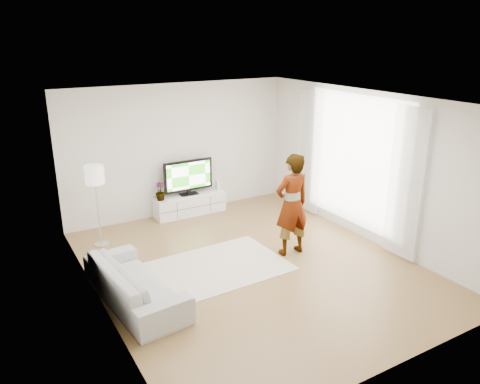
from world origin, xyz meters
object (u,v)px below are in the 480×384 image
floor_lamp (95,178)px  media_console (190,204)px  television (188,176)px  rug (219,266)px  sofa (135,282)px  player (292,205)px

floor_lamp → media_console: bearing=16.4°
television → rug: size_ratio=0.50×
television → floor_lamp: floor_lamp is taller
television → sofa: size_ratio=0.53×
media_console → sofa: (-2.16, -2.83, 0.09)m
media_console → rug: bearing=-103.7°
rug → player: (1.36, -0.18, 0.92)m
rug → sofa: (-1.55, -0.32, 0.30)m
television → player: (0.75, -2.70, 0.07)m
floor_lamp → television: bearing=17.1°
rug → floor_lamp: 2.73m
sofa → floor_lamp: size_ratio=1.36×
media_console → floor_lamp: (-2.10, -0.62, 1.08)m
television → player: bearing=-74.5°
television → rug: (-0.61, -2.53, -0.85)m
rug → player: 1.65m
media_console → player: size_ratio=0.85×
rug → sofa: bearing=-168.2°
television → rug: bearing=-103.5°
sofa → television: bearing=-43.0°
media_console → rug: size_ratio=0.70×
sofa → media_console: bearing=-43.2°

